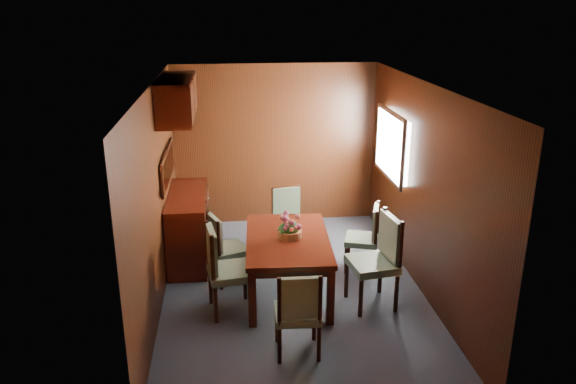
{
  "coord_description": "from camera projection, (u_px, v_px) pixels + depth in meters",
  "views": [
    {
      "loc": [
        -0.7,
        -5.88,
        3.25
      ],
      "look_at": [
        0.0,
        0.5,
        1.05
      ],
      "focal_mm": 35.0,
      "sensor_mm": 36.0,
      "label": 1
    }
  ],
  "objects": [
    {
      "name": "chair_head",
      "position": [
        298.0,
        310.0,
        5.25
      ],
      "size": [
        0.44,
        0.42,
        0.9
      ],
      "rotation": [
        0.0,
        0.0,
        -0.02
      ],
      "color": "black",
      "rests_on": "ground"
    },
    {
      "name": "flower_centerpiece",
      "position": [
        290.0,
        226.0,
        6.32
      ],
      "size": [
        0.29,
        0.29,
        0.29
      ],
      "color": "#AF6435",
      "rests_on": "dining_table"
    },
    {
      "name": "chair_foot",
      "position": [
        288.0,
        216.0,
        7.55
      ],
      "size": [
        0.49,
        0.48,
        0.88
      ],
      "rotation": [
        0.0,
        0.0,
        3.35
      ],
      "color": "black",
      "rests_on": "ground"
    },
    {
      "name": "ground",
      "position": [
        293.0,
        289.0,
        6.65
      ],
      "size": [
        4.5,
        4.5,
        0.0
      ],
      "primitive_type": "plane",
      "color": "#3C4552",
      "rests_on": "ground"
    },
    {
      "name": "room_shell",
      "position": [
        281.0,
        149.0,
        6.43
      ],
      "size": [
        3.06,
        4.52,
        2.41
      ],
      "color": "black",
      "rests_on": "ground"
    },
    {
      "name": "chair_left_near",
      "position": [
        223.0,
        265.0,
        6.01
      ],
      "size": [
        0.52,
        0.54,
        1.01
      ],
      "rotation": [
        0.0,
        0.0,
        -1.42
      ],
      "color": "black",
      "rests_on": "ground"
    },
    {
      "name": "chair_left_far",
      "position": [
        223.0,
        245.0,
        6.69
      ],
      "size": [
        0.52,
        0.53,
        0.87
      ],
      "rotation": [
        0.0,
        0.0,
        -1.2
      ],
      "color": "black",
      "rests_on": "ground"
    },
    {
      "name": "chair_right_near",
      "position": [
        379.0,
        255.0,
        6.16
      ],
      "size": [
        0.55,
        0.57,
        1.06
      ],
      "rotation": [
        0.0,
        0.0,
        1.72
      ],
      "color": "black",
      "rests_on": "ground"
    },
    {
      "name": "sideboard",
      "position": [
        189.0,
        227.0,
        7.32
      ],
      "size": [
        0.48,
        1.4,
        0.9
      ],
      "primitive_type": "cube",
      "color": "black",
      "rests_on": "ground"
    },
    {
      "name": "chair_right_far",
      "position": [
        367.0,
        234.0,
        7.0
      ],
      "size": [
        0.5,
        0.52,
        0.87
      ],
      "rotation": [
        0.0,
        0.0,
        1.25
      ],
      "color": "black",
      "rests_on": "ground"
    },
    {
      "name": "dining_table",
      "position": [
        288.0,
        246.0,
        6.38
      ],
      "size": [
        1.01,
        1.54,
        0.7
      ],
      "rotation": [
        0.0,
        0.0,
        -0.05
      ],
      "color": "black",
      "rests_on": "ground"
    }
  ]
}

